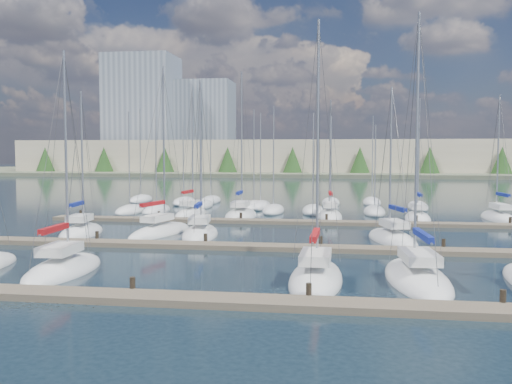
# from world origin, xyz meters

# --- Properties ---
(ground) EXTENTS (400.00, 400.00, 0.00)m
(ground) POSITION_xyz_m (0.00, 60.00, 0.00)
(ground) COLOR #192832
(ground) RESTS_ON ground
(dock_near) EXTENTS (44.00, 1.93, 1.10)m
(dock_near) POSITION_xyz_m (0.00, 2.01, 0.15)
(dock_near) COLOR #6B5E4C
(dock_near) RESTS_ON ground
(dock_mid) EXTENTS (44.00, 1.93, 1.10)m
(dock_mid) POSITION_xyz_m (0.00, 16.01, 0.15)
(dock_mid) COLOR #6B5E4C
(dock_mid) RESTS_ON ground
(dock_far) EXTENTS (44.00, 1.93, 1.10)m
(dock_far) POSITION_xyz_m (0.00, 30.01, 0.15)
(dock_far) COLOR #6B5E4C
(dock_far) RESTS_ON ground
(sailboat_q) EXTENTS (2.46, 6.75, 10.11)m
(sailboat_q) POSITION_xyz_m (12.60, 34.65, 0.17)
(sailboat_q) COLOR white
(sailboat_q) RESTS_ON ground
(sailboat_p) EXTENTS (2.87, 7.35, 12.44)m
(sailboat_p) POSITION_xyz_m (4.21, 35.26, 0.19)
(sailboat_p) COLOR white
(sailboat_p) RESTS_ON ground
(sailboat_l) EXTENTS (4.45, 8.24, 12.02)m
(sailboat_l) POSITION_xyz_m (9.05, 20.86, 0.18)
(sailboat_l) COLOR white
(sailboat_l) RESTS_ON ground
(sailboat_c) EXTENTS (3.06, 7.65, 12.74)m
(sailboat_c) POSITION_xyz_m (-9.51, 7.05, 0.18)
(sailboat_c) COLOR white
(sailboat_c) RESTS_ON ground
(sailboat_n) EXTENTS (2.81, 7.65, 13.65)m
(sailboat_n) POSITION_xyz_m (-9.99, 35.17, 0.20)
(sailboat_n) COLOR white
(sailboat_n) RESTS_ON ground
(sailboat_h) EXTENTS (3.56, 7.33, 12.07)m
(sailboat_h) POSITION_xyz_m (-15.01, 20.66, 0.18)
(sailboat_h) COLOR white
(sailboat_h) RESTS_ON ground
(sailboat_d) EXTENTS (2.78, 8.55, 13.89)m
(sailboat_d) POSITION_xyz_m (4.13, 6.92, 0.18)
(sailboat_d) COLOR white
(sailboat_d) RESTS_ON ground
(sailboat_i) EXTENTS (4.21, 8.93, 14.04)m
(sailboat_i) POSITION_xyz_m (-8.91, 21.85, 0.19)
(sailboat_i) COLOR white
(sailboat_i) RESTS_ON ground
(sailboat_o) EXTENTS (3.33, 8.38, 15.36)m
(sailboat_o) POSITION_xyz_m (-4.69, 34.74, 0.19)
(sailboat_o) COLOR white
(sailboat_o) RESTS_ON ground
(sailboat_r) EXTENTS (2.94, 7.89, 12.79)m
(sailboat_r) POSITION_xyz_m (20.32, 35.92, 0.19)
(sailboat_r) COLOR white
(sailboat_r) RESTS_ON ground
(sailboat_e) EXTENTS (3.59, 9.26, 14.28)m
(sailboat_e) POSITION_xyz_m (9.17, 7.72, 0.18)
(sailboat_e) COLOR white
(sailboat_e) RESTS_ON ground
(sailboat_j) EXTENTS (3.58, 7.84, 12.84)m
(sailboat_j) POSITION_xyz_m (-5.50, 21.27, 0.18)
(sailboat_j) COLOR white
(sailboat_j) RESTS_ON ground
(distant_boats) EXTENTS (36.93, 20.75, 13.30)m
(distant_boats) POSITION_xyz_m (-4.34, 43.76, 0.29)
(distant_boats) COLOR #9EA0A5
(distant_boats) RESTS_ON ground
(shoreline) EXTENTS (400.00, 60.00, 38.00)m
(shoreline) POSITION_xyz_m (-13.29, 149.77, 7.44)
(shoreline) COLOR #666B51
(shoreline) RESTS_ON ground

